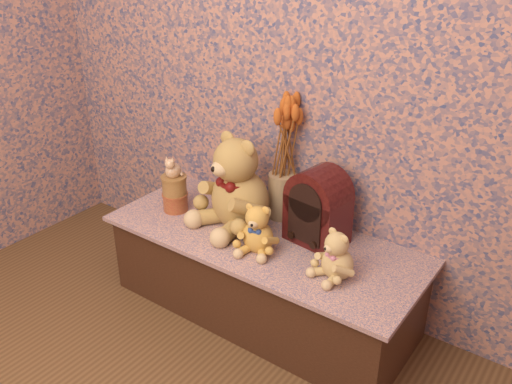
# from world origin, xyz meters

# --- Properties ---
(display_shelf) EXTENTS (1.44, 0.59, 0.40)m
(display_shelf) POSITION_xyz_m (0.00, 1.21, 0.20)
(display_shelf) COLOR #3C437B
(display_shelf) RESTS_ON ground
(teddy_large) EXTENTS (0.47, 0.52, 0.46)m
(teddy_large) POSITION_xyz_m (-0.16, 1.26, 0.63)
(teddy_large) COLOR #AD8043
(teddy_large) RESTS_ON display_shelf
(teddy_medium) EXTENTS (0.23, 0.25, 0.23)m
(teddy_medium) POSITION_xyz_m (0.04, 1.12, 0.52)
(teddy_medium) COLOR gold
(teddy_medium) RESTS_ON display_shelf
(teddy_small) EXTENTS (0.24, 0.25, 0.22)m
(teddy_small) POSITION_xyz_m (0.41, 1.14, 0.51)
(teddy_small) COLOR tan
(teddy_small) RESTS_ON display_shelf
(cathedral_radio) EXTENTS (0.27, 0.21, 0.34)m
(cathedral_radio) POSITION_xyz_m (0.21, 1.33, 0.57)
(cathedral_radio) COLOR #34090A
(cathedral_radio) RESTS_ON display_shelf
(ceramic_vase) EXTENTS (0.15, 0.15, 0.22)m
(ceramic_vase) POSITION_xyz_m (-0.04, 1.42, 0.51)
(ceramic_vase) COLOR tan
(ceramic_vase) RESTS_ON display_shelf
(dried_stalks) EXTENTS (0.24, 0.24, 0.39)m
(dried_stalks) POSITION_xyz_m (-0.04, 1.42, 0.81)
(dried_stalks) COLOR #C4591F
(dried_stalks) RESTS_ON ceramic_vase
(biscuit_tin_lower) EXTENTS (0.15, 0.15, 0.09)m
(biscuit_tin_lower) POSITION_xyz_m (-0.49, 1.18, 0.44)
(biscuit_tin_lower) COLOR #B67135
(biscuit_tin_lower) RESTS_ON display_shelf
(biscuit_tin_upper) EXTENTS (0.15, 0.15, 0.09)m
(biscuit_tin_upper) POSITION_xyz_m (-0.49, 1.18, 0.53)
(biscuit_tin_upper) COLOR tan
(biscuit_tin_upper) RESTS_ON biscuit_tin_lower
(cat_figurine) EXTENTS (0.10, 0.11, 0.11)m
(cat_figurine) POSITION_xyz_m (-0.49, 1.18, 0.63)
(cat_figurine) COLOR silver
(cat_figurine) RESTS_ON biscuit_tin_upper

